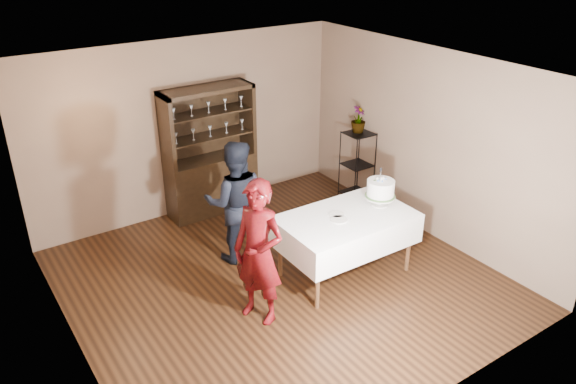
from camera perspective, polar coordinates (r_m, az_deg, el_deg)
name	(u,v)px	position (r m, az deg, el deg)	size (l,w,h in m)	color
floor	(280,280)	(7.33, -0.81, -8.93)	(5.00, 5.00, 0.00)	black
ceiling	(279,73)	(6.20, -0.97, 12.01)	(5.00, 5.00, 0.00)	silver
back_wall	(189,128)	(8.70, -10.03, 6.46)	(5.00, 0.02, 2.70)	brown
wall_left	(63,248)	(5.84, -21.93, -5.27)	(0.02, 5.00, 2.70)	brown
wall_right	(427,143)	(8.19, 13.95, 4.83)	(0.02, 5.00, 2.70)	brown
china_hutch	(211,171)	(8.82, -7.83, 2.09)	(1.40, 0.48, 2.00)	black
plant_etagere	(357,165)	(9.08, 7.03, 2.78)	(0.42, 0.42, 1.20)	black
cake_table	(346,230)	(7.18, 5.90, -3.82)	(1.70, 1.06, 0.85)	white
woman	(259,253)	(6.26, -3.00, -6.18)	(0.63, 0.42, 1.74)	#38050D
man	(236,202)	(7.40, -5.35, -1.03)	(0.83, 0.64, 1.70)	black
cake	(380,190)	(7.31, 9.37, 0.23)	(0.45, 0.45, 0.55)	silver
plate_near	(339,220)	(6.96, 5.20, -2.82)	(0.22, 0.22, 0.01)	silver
plate_far	(337,214)	(7.09, 4.96, -2.26)	(0.19, 0.19, 0.01)	silver
potted_plant	(358,119)	(8.86, 7.17, 7.34)	(0.23, 0.23, 0.42)	#406731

